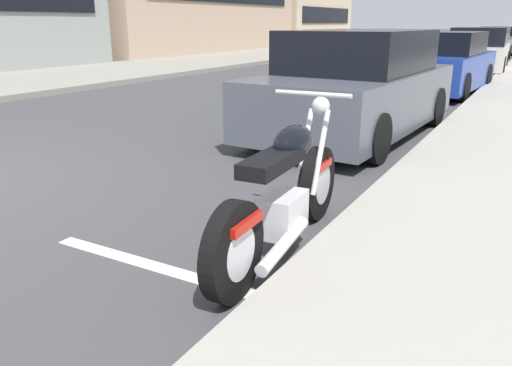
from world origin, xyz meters
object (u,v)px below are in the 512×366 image
Objects in this scene: parked_car_near_corner at (357,87)px; parked_car_behind_motorcycle at (440,64)px; parked_motorcycle at (284,196)px; parked_car_far_down_curb at (478,51)px; parked_car_at_intersection at (485,45)px; parked_car_across_street at (498,41)px.

parked_car_behind_motorcycle is at bearing 1.57° from parked_car_near_corner.
parked_car_near_corner is at bearing 8.64° from parked_motorcycle.
parked_car_behind_motorcycle is at bearing 0.92° from parked_motorcycle.
parked_car_far_down_curb is at bearing 1.73° from parked_car_near_corner.
parked_car_near_corner reaches higher than parked_motorcycle.
parked_car_behind_motorcycle is 0.92× the size of parked_car_far_down_curb.
parked_car_at_intersection is 5.74m from parked_car_across_street.
parked_car_at_intersection is at bearing 3.40° from parked_car_near_corner.
parked_car_at_intersection is at bearing -0.75° from parked_motorcycle.
parked_car_near_corner is (4.12, 0.86, 0.29)m from parked_motorcycle.
parked_car_near_corner is 11.82m from parked_car_far_down_curb.
parked_car_at_intersection is at bearing 178.92° from parked_car_across_street.
parked_car_near_corner is at bearing -179.80° from parked_car_at_intersection.
parked_motorcycle is at bearing -172.43° from parked_car_behind_motorcycle.
parked_motorcycle is 9.80m from parked_car_behind_motorcycle.
parked_motorcycle is at bearing -179.08° from parked_car_across_street.
parked_motorcycle is 0.45× the size of parked_car_at_intersection.
parked_car_near_corner is 1.06× the size of parked_car_across_street.
parked_motorcycle is at bearing -177.57° from parked_car_at_intersection.
parked_car_far_down_curb reaches higher than parked_car_at_intersection.
parked_car_far_down_curb is at bearing 2.13° from parked_car_behind_motorcycle.
parked_car_far_down_curb is at bearing -1.18° from parked_motorcycle.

